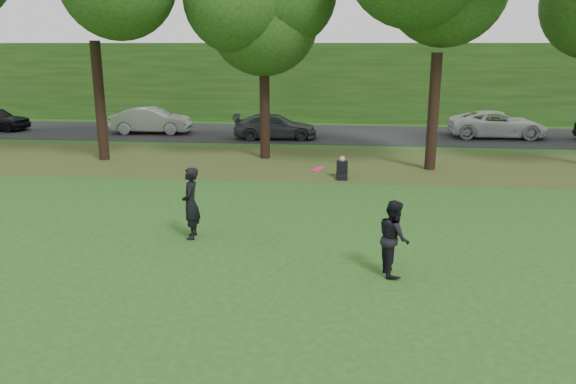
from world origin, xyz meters
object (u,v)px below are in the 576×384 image
object	(u,v)px
player_left	(191,203)
frisbee	(317,169)
seated_person	(342,170)
player_right	(394,238)

from	to	relation	value
player_left	frisbee	distance (m)	3.87
player_left	frisbee	world-z (taller)	frisbee
player_left	seated_person	size ratio (longest dim) A/B	2.28
player_right	frisbee	world-z (taller)	frisbee
player_right	frisbee	distance (m)	2.26
player_left	seated_person	xyz separation A→B (m)	(3.84, 7.23, -0.63)
seated_person	player_left	bearing A→B (deg)	-119.79
player_right	frisbee	bearing A→B (deg)	65.66
player_left	seated_person	world-z (taller)	player_left
frisbee	seated_person	distance (m)	8.90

